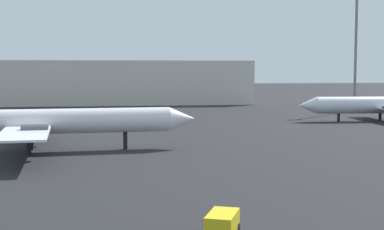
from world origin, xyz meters
name	(u,v)px	position (x,y,z in m)	size (l,w,h in m)	color
airplane_distant	(39,122)	(-12.58, 49.93, 3.00)	(30.99, 25.06, 9.37)	white
airplane_far_left	(379,105)	(35.98, 76.10, 2.53)	(25.78, 17.46, 7.27)	silver
baggage_cart	(222,224)	(0.05, 19.62, 0.76)	(2.14, 2.71, 1.30)	gold
light_mast_right	(356,47)	(40.19, 94.74, 12.32)	(2.40, 0.50, 22.07)	slate
terminal_building	(70,82)	(-15.66, 126.34, 5.03)	(83.72, 18.25, 10.05)	beige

